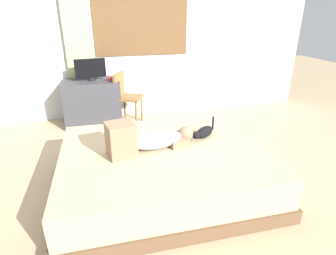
{
  "coord_description": "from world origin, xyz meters",
  "views": [
    {
      "loc": [
        -0.62,
        -2.5,
        1.76
      ],
      "look_at": [
        0.02,
        0.14,
        0.6
      ],
      "focal_mm": 29.02,
      "sensor_mm": 36.0,
      "label": 1
    }
  ],
  "objects_px": {
    "person_lying": "(148,139)",
    "tv_monitor": "(90,69)",
    "cup": "(110,78)",
    "cat": "(204,132)",
    "chair_by_desk": "(125,95)",
    "desk": "(93,103)",
    "bed": "(163,168)"
  },
  "relations": [
    {
      "from": "person_lying",
      "to": "tv_monitor",
      "type": "relative_size",
      "value": 1.96
    },
    {
      "from": "cat",
      "to": "cup",
      "type": "height_order",
      "value": "cup"
    },
    {
      "from": "person_lying",
      "to": "tv_monitor",
      "type": "xyz_separation_m",
      "value": [
        -0.57,
        2.02,
        0.36
      ]
    },
    {
      "from": "cat",
      "to": "chair_by_desk",
      "type": "height_order",
      "value": "chair_by_desk"
    },
    {
      "from": "cup",
      "to": "chair_by_desk",
      "type": "relative_size",
      "value": 0.1
    },
    {
      "from": "bed",
      "to": "desk",
      "type": "xyz_separation_m",
      "value": [
        -0.74,
        2.05,
        0.15
      ]
    },
    {
      "from": "bed",
      "to": "person_lying",
      "type": "bearing_deg",
      "value": 167.56
    },
    {
      "from": "person_lying",
      "to": "cat",
      "type": "xyz_separation_m",
      "value": [
        0.65,
        0.13,
        -0.05
      ]
    },
    {
      "from": "person_lying",
      "to": "cup",
      "type": "distance_m",
      "value": 1.95
    },
    {
      "from": "person_lying",
      "to": "chair_by_desk",
      "type": "distance_m",
      "value": 1.89
    },
    {
      "from": "bed",
      "to": "chair_by_desk",
      "type": "bearing_deg",
      "value": 95.99
    },
    {
      "from": "desk",
      "to": "cup",
      "type": "bearing_deg",
      "value": -17.63
    },
    {
      "from": "cat",
      "to": "person_lying",
      "type": "bearing_deg",
      "value": -168.84
    },
    {
      "from": "person_lying",
      "to": "chair_by_desk",
      "type": "height_order",
      "value": "chair_by_desk"
    },
    {
      "from": "cat",
      "to": "chair_by_desk",
      "type": "bearing_deg",
      "value": 111.77
    },
    {
      "from": "cat",
      "to": "tv_monitor",
      "type": "relative_size",
      "value": 0.66
    },
    {
      "from": "tv_monitor",
      "to": "person_lying",
      "type": "bearing_deg",
      "value": -74.21
    },
    {
      "from": "desk",
      "to": "bed",
      "type": "bearing_deg",
      "value": -70.24
    },
    {
      "from": "bed",
      "to": "person_lying",
      "type": "xyz_separation_m",
      "value": [
        -0.15,
        0.03,
        0.34
      ]
    },
    {
      "from": "tv_monitor",
      "to": "chair_by_desk",
      "type": "xyz_separation_m",
      "value": [
        0.52,
        -0.13,
        -0.41
      ]
    },
    {
      "from": "desk",
      "to": "chair_by_desk",
      "type": "distance_m",
      "value": 0.57
    },
    {
      "from": "cup",
      "to": "tv_monitor",
      "type": "bearing_deg",
      "value": 161.37
    },
    {
      "from": "bed",
      "to": "chair_by_desk",
      "type": "distance_m",
      "value": 1.96
    },
    {
      "from": "bed",
      "to": "cup",
      "type": "distance_m",
      "value": 2.08
    },
    {
      "from": "tv_monitor",
      "to": "cat",
      "type": "bearing_deg",
      "value": -57.12
    },
    {
      "from": "cat",
      "to": "tv_monitor",
      "type": "bearing_deg",
      "value": 122.88
    },
    {
      "from": "desk",
      "to": "chair_by_desk",
      "type": "height_order",
      "value": "chair_by_desk"
    },
    {
      "from": "desk",
      "to": "tv_monitor",
      "type": "xyz_separation_m",
      "value": [
        0.02,
        -0.0,
        0.55
      ]
    },
    {
      "from": "cup",
      "to": "cat",
      "type": "bearing_deg",
      "value": -62.49
    },
    {
      "from": "desk",
      "to": "tv_monitor",
      "type": "bearing_deg",
      "value": -0.0
    },
    {
      "from": "person_lying",
      "to": "cup",
      "type": "xyz_separation_m",
      "value": [
        -0.28,
        1.92,
        0.22
      ]
    },
    {
      "from": "bed",
      "to": "cat",
      "type": "relative_size",
      "value": 6.71
    }
  ]
}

